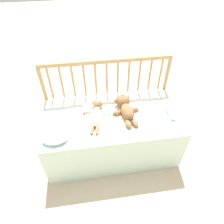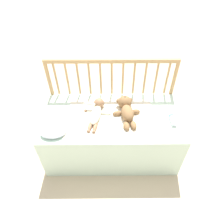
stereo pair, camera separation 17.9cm
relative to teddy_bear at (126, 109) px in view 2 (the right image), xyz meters
name	(u,v)px [view 2 (the right image)]	position (x,y,z in m)	size (l,w,h in m)	color
ground_plane	(112,149)	(-0.13, -0.03, -0.55)	(12.00, 12.00, 0.00)	#C6B293
crib_mattress	(112,134)	(-0.13, -0.03, -0.31)	(1.28, 0.65, 0.50)	silver
crib_rail	(112,83)	(-0.13, 0.31, 0.08)	(1.28, 0.04, 0.89)	tan
blanket	(110,118)	(-0.15, -0.06, -0.05)	(0.79, 0.52, 0.01)	silver
teddy_bear	(126,109)	(0.00, 0.00, 0.00)	(0.26, 0.39, 0.13)	olive
baby	(97,112)	(-0.27, -0.02, -0.02)	(0.26, 0.40, 0.10)	#EAEACC
baby_bottle	(173,119)	(0.41, -0.10, -0.03)	(0.05, 0.14, 0.05)	white
small_pillow	(53,132)	(-0.63, -0.25, -0.03)	(0.22, 0.15, 0.06)	silver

